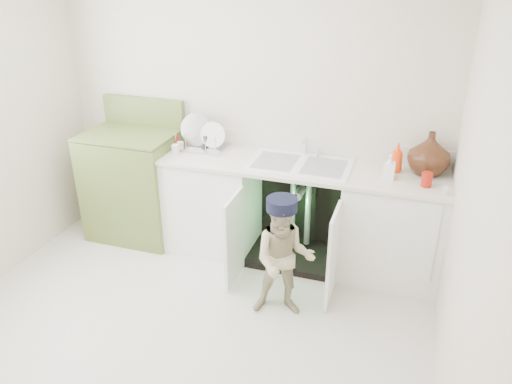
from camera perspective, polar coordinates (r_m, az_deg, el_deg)
ground at (r=3.81m, az=-8.39°, el=-15.29°), size 3.50×3.50×0.00m
room_shell at (r=3.14m, az=-9.82°, el=2.30°), size 6.00×5.50×1.26m
counter_run at (r=4.32m, az=5.26°, el=-2.08°), size 2.44×1.02×1.24m
avocado_stove at (r=4.85m, az=-13.65°, el=1.04°), size 0.82×0.65×1.27m
repair_worker at (r=3.66m, az=3.21°, el=-7.52°), size 0.52×0.66×0.95m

